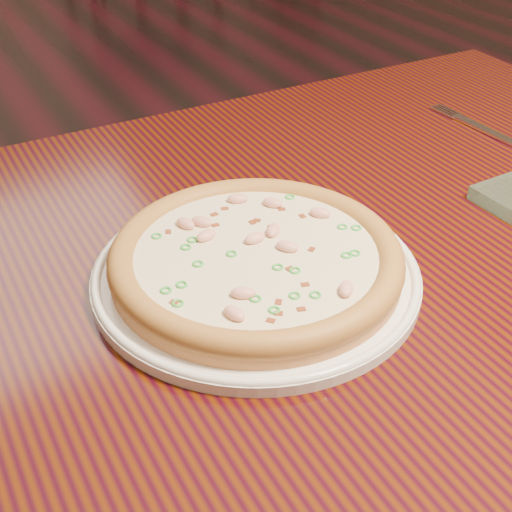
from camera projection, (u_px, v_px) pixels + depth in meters
name	position (u px, v px, depth m)	size (l,w,h in m)	color
ground	(135.00, 341.00, 1.80)	(9.00, 9.00, 0.00)	black
hero_table	(321.00, 295.00, 0.89)	(1.20, 0.80, 0.75)	black
plate	(256.00, 273.00, 0.75)	(0.34, 0.34, 0.02)	white
pizza	(256.00, 258.00, 0.74)	(0.31, 0.31, 0.03)	#C38849
fork	(479.00, 127.00, 1.06)	(0.03, 0.18, 0.00)	silver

